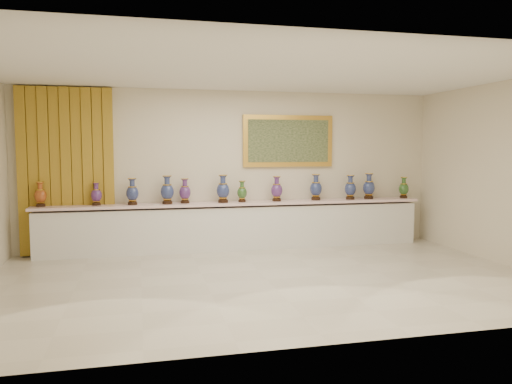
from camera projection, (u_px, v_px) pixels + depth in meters
ground at (267, 279)px, 7.27m from camera, size 8.00×8.00×0.00m
room at (105, 166)px, 8.96m from camera, size 8.00×8.00×8.00m
counter at (237, 226)px, 9.43m from camera, size 7.28×0.48×0.90m
vase_0 at (40, 195)px, 8.60m from camera, size 0.24×0.24×0.44m
vase_1 at (96, 195)px, 8.82m from camera, size 0.24×0.24×0.41m
vase_2 at (132, 193)px, 8.90m from camera, size 0.22×0.22×0.48m
vase_3 at (167, 191)px, 9.03m from camera, size 0.28×0.28×0.52m
vase_4 at (185, 192)px, 9.17m from camera, size 0.26×0.26×0.46m
vase_5 at (223, 190)px, 9.26m from camera, size 0.31×0.31×0.52m
vase_6 at (242, 192)px, 9.37m from camera, size 0.23×0.23×0.40m
vase_7 at (277, 190)px, 9.52m from camera, size 0.22×0.22×0.48m
vase_8 at (316, 188)px, 9.73m from camera, size 0.29×0.29×0.51m
vase_9 at (350, 189)px, 9.84m from camera, size 0.29×0.29×0.48m
vase_10 at (369, 187)px, 9.97m from camera, size 0.30×0.30×0.51m
vase_11 at (404, 189)px, 10.12m from camera, size 0.25×0.25×0.43m
label_card at (156, 205)px, 8.92m from camera, size 0.10×0.06×0.00m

